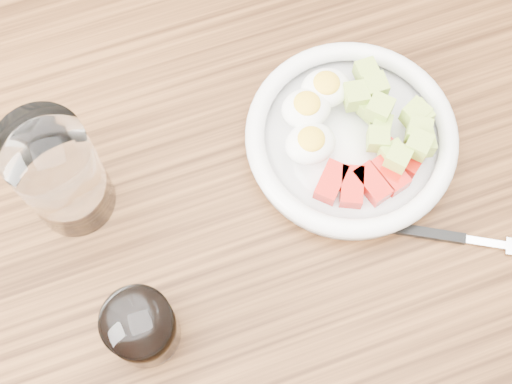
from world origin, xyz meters
TOP-DOWN VIEW (x-y plane):
  - ground at (0.00, 0.00)m, footprint 4.00×4.00m
  - dining_table at (0.00, 0.00)m, footprint 1.50×0.90m
  - bowl at (0.11, 0.04)m, footprint 0.23×0.23m
  - fork at (0.17, -0.10)m, footprint 0.15×0.09m
  - water_glass at (-0.19, 0.08)m, footprint 0.08×0.08m
  - coffee_glass at (-0.16, -0.09)m, footprint 0.07×0.07m

SIDE VIEW (x-z plane):
  - ground at x=0.00m, z-range 0.00..0.00m
  - dining_table at x=0.00m, z-range 0.28..1.05m
  - fork at x=0.17m, z-range 0.77..0.78m
  - bowl at x=0.11m, z-range 0.76..0.82m
  - coffee_glass at x=-0.16m, z-range 0.77..0.85m
  - water_glass at x=-0.19m, z-range 0.77..0.92m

